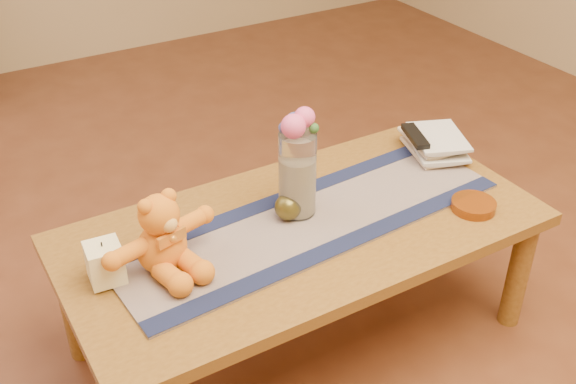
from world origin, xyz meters
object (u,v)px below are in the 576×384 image
pillar_candle (105,263)px  book_bottom (412,154)px  bronze_ball (288,207)px  amber_dish (473,205)px  teddy_bear (160,233)px  tv_remote (415,136)px  glass_vase (297,174)px

pillar_candle → book_bottom: pillar_candle is taller
pillar_candle → book_bottom: 1.11m
bronze_ball → book_bottom: size_ratio=0.35×
bronze_ball → amber_dish: bronze_ball is taller
teddy_bear → amber_dish: 0.94m
tv_remote → amber_dish: 0.34m
glass_vase → bronze_ball: 0.10m
amber_dish → tv_remote: bearing=83.0°
pillar_candle → teddy_bear: bearing=-8.5°
teddy_bear → pillar_candle: (-0.15, 0.02, -0.05)m
bronze_ball → tv_remote: bearing=10.2°
pillar_candle → glass_vase: bearing=1.4°
bronze_ball → book_bottom: (0.56, 0.11, -0.04)m
bronze_ball → pillar_candle: bearing=179.7°
amber_dish → glass_vase: bearing=151.8°
book_bottom → tv_remote: tv_remote is taller
teddy_bear → pillar_candle: size_ratio=2.98×
teddy_bear → bronze_ball: bearing=-10.7°
teddy_bear → book_bottom: 0.97m
bronze_ball → amber_dish: 0.56m
glass_vase → tv_remote: size_ratio=1.62×
book_bottom → amber_dish: 0.35m
bronze_ball → book_bottom: 0.57m
teddy_bear → glass_vase: glass_vase is taller
amber_dish → pillar_candle: bearing=167.3°
tv_remote → amber_dish: (-0.04, -0.33, -0.07)m
glass_vase → book_bottom: bearing=10.2°
book_bottom → amber_dish: (-0.04, -0.34, 0.00)m
teddy_bear → bronze_ball: teddy_bear is taller
tv_remote → teddy_bear: bearing=-153.6°
glass_vase → book_bottom: 0.54m
bronze_ball → teddy_bear: bearing=-177.1°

